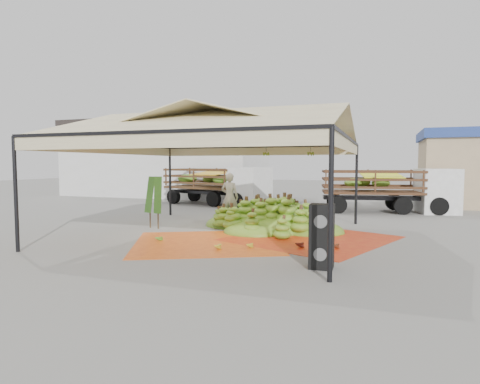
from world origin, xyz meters
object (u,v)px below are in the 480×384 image
(truck_right, at_px, (393,185))
(speaker_stack, at_px, (322,236))
(banana_heap, at_px, (274,213))
(truck_left, at_px, (220,182))
(vendor, at_px, (230,197))

(truck_right, bearing_deg, speaker_stack, -109.50)
(banana_heap, bearing_deg, truck_left, 125.05)
(banana_heap, distance_m, vendor, 2.50)
(truck_left, bearing_deg, vendor, -49.92)
(banana_heap, distance_m, speaker_stack, 5.38)
(speaker_stack, bearing_deg, vendor, 125.62)
(banana_heap, relative_size, truck_right, 0.85)
(banana_heap, xyz_separation_m, vendor, (-2.14, 1.24, 0.40))
(truck_left, height_order, truck_right, truck_left)
(vendor, height_order, truck_right, truck_right)
(truck_left, bearing_deg, banana_heap, -40.68)
(vendor, distance_m, truck_left, 6.46)
(speaker_stack, relative_size, truck_right, 0.23)
(speaker_stack, distance_m, vendor, 7.56)
(banana_heap, xyz_separation_m, speaker_stack, (2.35, -4.84, 0.13))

